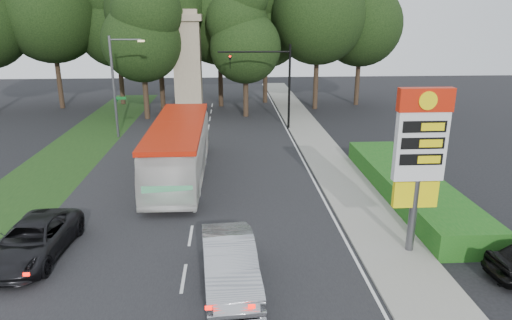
{
  "coord_description": "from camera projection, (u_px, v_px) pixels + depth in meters",
  "views": [
    {
      "loc": [
        1.79,
        -14.58,
        9.37
      ],
      "look_at": [
        3.19,
        8.16,
        2.2
      ],
      "focal_mm": 32.0,
      "sensor_mm": 36.0,
      "label": 1
    }
  ],
  "objects": [
    {
      "name": "streetlight_signs",
      "position": [
        116.0,
        82.0,
        35.8
      ],
      "size": [
        2.75,
        0.98,
        8.0
      ],
      "color": "#59595E",
      "rests_on": "ground"
    },
    {
      "name": "gas_station_pylon",
      "position": [
        420.0,
        150.0,
        17.69
      ],
      "size": [
        2.1,
        0.45,
        6.85
      ],
      "color": "#59595E",
      "rests_on": "ground"
    },
    {
      "name": "grass_verge_left",
      "position": [
        74.0,
        151.0,
        33.17
      ],
      "size": [
        5.0,
        50.0,
        0.02
      ],
      "primitive_type": "cube",
      "color": "#193814",
      "rests_on": "ground"
    },
    {
      "name": "hedge",
      "position": [
        409.0,
        186.0,
        24.7
      ],
      "size": [
        3.0,
        14.0,
        1.2
      ],
      "primitive_type": "cube",
      "color": "#175215",
      "rests_on": "ground"
    },
    {
      "name": "monument",
      "position": [
        188.0,
        64.0,
        43.5
      ],
      "size": [
        3.0,
        3.0,
        10.05
      ],
      "color": "gray",
      "rests_on": "ground"
    },
    {
      "name": "tree_monument_right",
      "position": [
        245.0,
        32.0,
        42.47
      ],
      "size": [
        6.72,
        6.72,
        13.2
      ],
      "color": "#2D2116",
      "rests_on": "ground"
    },
    {
      "name": "transit_bus",
      "position": [
        179.0,
        150.0,
        27.37
      ],
      "size": [
        2.99,
        12.27,
        3.41
      ],
      "primitive_type": "imported",
      "rotation": [
        0.0,
        0.0,
        -0.01
      ],
      "color": "white",
      "rests_on": "ground"
    },
    {
      "name": "tree_monument_left",
      "position": [
        141.0,
        25.0,
        41.24
      ],
      "size": [
        7.28,
        7.28,
        14.3
      ],
      "color": "#2D2116",
      "rests_on": "ground"
    },
    {
      "name": "traffic_signal_mast",
      "position": [
        274.0,
        75.0,
        38.36
      ],
      "size": [
        6.1,
        0.35,
        7.2
      ],
      "color": "black",
      "rests_on": "ground"
    },
    {
      "name": "ground",
      "position": [
        182.0,
        286.0,
        16.59
      ],
      "size": [
        120.0,
        120.0,
        0.0
      ],
      "primitive_type": "plane",
      "color": "black",
      "rests_on": "ground"
    },
    {
      "name": "tree_west_near",
      "position": [
        115.0,
        10.0,
        48.22
      ],
      "size": [
        8.4,
        8.4,
        16.5
      ],
      "color": "#2D2116",
      "rests_on": "ground"
    },
    {
      "name": "tree_east_near",
      "position": [
        266.0,
        14.0,
        49.26
      ],
      "size": [
        8.12,
        8.12,
        15.95
      ],
      "color": "#2D2116",
      "rests_on": "ground"
    },
    {
      "name": "sedan_silver",
      "position": [
        230.0,
        263.0,
        16.43
      ],
      "size": [
        2.3,
        5.49,
        1.76
      ],
      "primitive_type": "imported",
      "rotation": [
        0.0,
        0.0,
        0.08
      ],
      "color": "#AAACB2",
      "rests_on": "ground"
    },
    {
      "name": "sidewalk_right",
      "position": [
        337.0,
        173.0,
        28.49
      ],
      "size": [
        3.0,
        80.0,
        0.12
      ],
      "primitive_type": "cube",
      "color": "gray",
      "rests_on": "ground"
    },
    {
      "name": "road_surface",
      "position": [
        200.0,
        176.0,
        28.01
      ],
      "size": [
        14.0,
        80.0,
        0.02
      ],
      "primitive_type": "cube",
      "color": "black",
      "rests_on": "ground"
    },
    {
      "name": "suv_charcoal",
      "position": [
        33.0,
        240.0,
        18.42
      ],
      "size": [
        2.81,
        5.53,
        1.5
      ],
      "primitive_type": "imported",
      "rotation": [
        0.0,
        0.0,
        -0.06
      ],
      "color": "black",
      "rests_on": "ground"
    },
    {
      "name": "tree_far_east",
      "position": [
        362.0,
        7.0,
        47.74
      ],
      "size": [
        8.68,
        8.68,
        17.05
      ],
      "color": "#2D2116",
      "rests_on": "ground"
    },
    {
      "name": "tree_center_right",
      "position": [
        219.0,
        0.0,
        46.66
      ],
      "size": [
        9.24,
        9.24,
        18.15
      ],
      "color": "#2D2116",
      "rests_on": "ground"
    }
  ]
}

